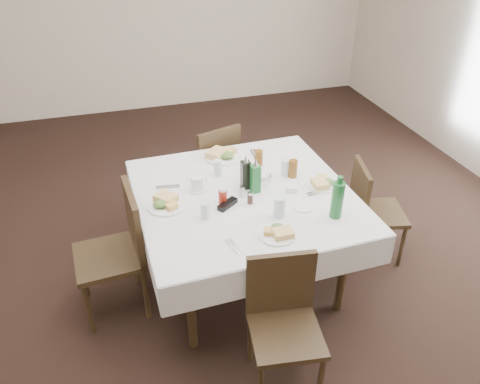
{
  "coord_description": "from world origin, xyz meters",
  "views": [
    {
      "loc": [
        -0.64,
        -2.76,
        2.53
      ],
      "look_at": [
        0.13,
        -0.18,
        0.8
      ],
      "focal_mm": 35.0,
      "sensor_mm": 36.0,
      "label": 1
    }
  ],
  "objects": [
    {
      "name": "oil_cruet_dark",
      "position": [
        0.2,
        -0.07,
        0.88
      ],
      "size": [
        0.06,
        0.06,
        0.26
      ],
      "color": "black",
      "rests_on": "dining_table"
    },
    {
      "name": "pepper_shaker",
      "position": [
        0.17,
        -0.27,
        0.8
      ],
      "size": [
        0.04,
        0.04,
        0.09
      ],
      "color": "#462F25",
      "rests_on": "dining_table"
    },
    {
      "name": "cutlery_n",
      "position": [
        0.42,
        0.38,
        0.77
      ],
      "size": [
        0.06,
        0.17,
        0.01
      ],
      "color": "silver",
      "rests_on": "dining_table"
    },
    {
      "name": "dining_table",
      "position": [
        0.18,
        -0.15,
        0.69
      ],
      "size": [
        1.52,
        1.52,
        0.76
      ],
      "color": "black",
      "rests_on": "ground"
    },
    {
      "name": "chair_east",
      "position": [
        1.19,
        -0.17,
        0.47
      ],
      "size": [
        0.47,
        0.47,
        0.82
      ],
      "color": "black",
      "rests_on": "ground"
    },
    {
      "name": "sugar_caddy",
      "position": [
        0.49,
        -0.22,
        0.78
      ],
      "size": [
        0.09,
        0.07,
        0.04
      ],
      "color": "white",
      "rests_on": "dining_table"
    },
    {
      "name": "cutlery_e",
      "position": [
        0.67,
        -0.29,
        0.77
      ],
      "size": [
        0.18,
        0.06,
        0.01
      ],
      "color": "silver",
      "rests_on": "dining_table"
    },
    {
      "name": "green_bottle",
      "position": [
        0.66,
        -0.58,
        0.89
      ],
      "size": [
        0.08,
        0.08,
        0.3
      ],
      "color": "#216C30",
      "rests_on": "dining_table"
    },
    {
      "name": "coffee_mug",
      "position": [
        -0.12,
        -0.0,
        0.81
      ],
      "size": [
        0.15,
        0.14,
        0.1
      ],
      "color": "white",
      "rests_on": "dining_table"
    },
    {
      "name": "iced_tea_a",
      "position": [
        0.39,
        0.19,
        0.83
      ],
      "size": [
        0.06,
        0.06,
        0.13
      ],
      "color": "brown",
      "rests_on": "dining_table"
    },
    {
      "name": "water_e",
      "position": [
        0.54,
        0.01,
        0.82
      ],
      "size": [
        0.07,
        0.07,
        0.12
      ],
      "color": "silver",
      "rests_on": "dining_table"
    },
    {
      "name": "cutlery_w",
      "position": [
        -0.33,
        0.08,
        0.77
      ],
      "size": [
        0.17,
        0.06,
        0.01
      ],
      "color": "silver",
      "rests_on": "dining_table"
    },
    {
      "name": "chair_north",
      "position": [
        0.18,
        0.78,
        0.5
      ],
      "size": [
        0.52,
        0.52,
        0.87
      ],
      "color": "black",
      "rests_on": "ground"
    },
    {
      "name": "ketchup_bottle",
      "position": [
        -0.0,
        -0.23,
        0.82
      ],
      "size": [
        0.06,
        0.06,
        0.12
      ],
      "color": "maroon",
      "rests_on": "dining_table"
    },
    {
      "name": "ground_plane",
      "position": [
        0.0,
        0.0,
        0.0
      ],
      "size": [
        7.0,
        7.0,
        0.0
      ],
      "primitive_type": "plane",
      "color": "black"
    },
    {
      "name": "sunglasses",
      "position": [
        0.02,
        -0.27,
        0.78
      ],
      "size": [
        0.16,
        0.13,
        0.03
      ],
      "color": "black",
      "rests_on": "dining_table"
    },
    {
      "name": "bread_basket",
      "position": [
        0.32,
        0.0,
        0.79
      ],
      "size": [
        0.19,
        0.19,
        0.06
      ],
      "color": "silver",
      "rests_on": "dining_table"
    },
    {
      "name": "salt_shaker",
      "position": [
        0.15,
        -0.18,
        0.8
      ],
      "size": [
        0.04,
        0.04,
        0.08
      ],
      "color": "white",
      "rests_on": "dining_table"
    },
    {
      "name": "side_plate_a",
      "position": [
        -0.1,
        0.17,
        0.77
      ],
      "size": [
        0.14,
        0.14,
        0.01
      ],
      "color": "white",
      "rests_on": "dining_table"
    },
    {
      "name": "meal_north",
      "position": [
        0.16,
        0.4,
        0.79
      ],
      "size": [
        0.3,
        0.3,
        0.07
      ],
      "color": "white",
      "rests_on": "dining_table"
    },
    {
      "name": "meal_south",
      "position": [
        0.23,
        -0.66,
        0.78
      ],
      "size": [
        0.23,
        0.23,
        0.05
      ],
      "color": "white",
      "rests_on": "dining_table"
    },
    {
      "name": "water_s",
      "position": [
        0.31,
        -0.47,
        0.83
      ],
      "size": [
        0.08,
        0.08,
        0.14
      ],
      "color": "silver",
      "rests_on": "dining_table"
    },
    {
      "name": "chair_south",
      "position": [
        0.14,
        -1.03,
        0.48
      ],
      "size": [
        0.45,
        0.45,
        0.85
      ],
      "color": "black",
      "rests_on": "ground"
    },
    {
      "name": "room_shell",
      "position": [
        0.0,
        0.0,
        1.71
      ],
      "size": [
        6.04,
        7.04,
        2.8
      ],
      "color": "beige",
      "rests_on": "ground"
    },
    {
      "name": "water_n",
      "position": [
        0.06,
        0.15,
        0.82
      ],
      "size": [
        0.07,
        0.07,
        0.12
      ],
      "color": "silver",
      "rests_on": "dining_table"
    },
    {
      "name": "meal_west",
      "position": [
        -0.37,
        -0.14,
        0.78
      ],
      "size": [
        0.27,
        0.27,
        0.06
      ],
      "color": "white",
      "rests_on": "dining_table"
    },
    {
      "name": "oil_cruet_green",
      "position": [
        0.25,
        -0.14,
        0.87
      ],
      "size": [
        0.06,
        0.06,
        0.26
      ],
      "color": "#216C30",
      "rests_on": "dining_table"
    },
    {
      "name": "meal_east",
      "position": [
        0.74,
        -0.21,
        0.78
      ],
      "size": [
        0.24,
        0.24,
        0.05
      ],
      "color": "white",
      "rests_on": "dining_table"
    },
    {
      "name": "side_plate_b",
      "position": [
        0.5,
        -0.42,
        0.77
      ],
      "size": [
        0.15,
        0.15,
        0.01
      ],
      "color": "white",
      "rests_on": "dining_table"
    },
    {
      "name": "cutlery_s",
      "position": [
        -0.05,
        -0.69,
        0.77
      ],
      "size": [
        0.09,
        0.17,
        0.01
      ],
      "color": "silver",
      "rests_on": "dining_table"
    },
    {
      "name": "chair_west",
      "position": [
        -0.71,
        -0.18,
        0.53
      ],
      "size": [
        0.47,
        0.47,
        0.93
      ],
      "color": "black",
      "rests_on": "ground"
    },
    {
      "name": "iced_tea_b",
      "position": [
        0.58,
        -0.03,
        0.83
      ],
      "size": [
        0.06,
        0.06,
        0.13
      ],
      "color": "brown",
      "rests_on": "dining_table"
    },
    {
      "name": "water_w",
      "position": [
        -0.15,
        -0.35,
        0.82
      ],
      "size": [
        0.06,
        0.06,
        0.12
      ],
      "color": "silver",
      "rests_on": "dining_table"
    }
  ]
}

